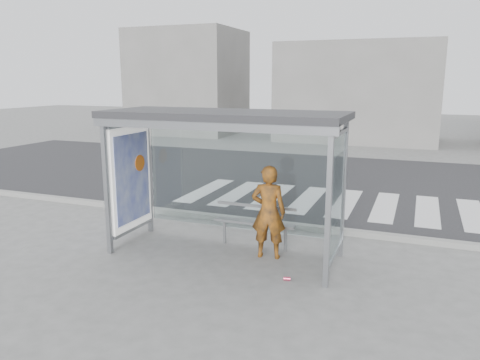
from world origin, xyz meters
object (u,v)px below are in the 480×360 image
bench (255,222)px  person (268,212)px  bus_shelter (206,146)px  soda_can (287,279)px

bench → person: bearing=-45.3°
bus_shelter → person: bus_shelter is taller
bus_shelter → soda_can: (1.75, -0.75, -1.95)m
bus_shelter → soda_can: bus_shelter is taller
person → bench: person is taller
soda_can → bench: bearing=128.3°
bus_shelter → person: 1.62m
soda_can → bus_shelter: bearing=157.0°
bench → soda_can: bearing=-51.7°
person → soda_can: (0.60, -0.86, -0.82)m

